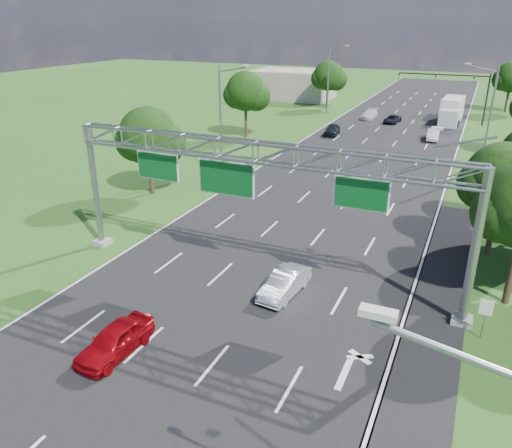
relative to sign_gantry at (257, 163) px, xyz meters
The scene contains 21 objects.
ground 19.28m from the sign_gantry, 91.05° to the left, with size 220.00×220.00×0.00m, color #275218.
road 19.28m from the sign_gantry, 91.05° to the left, with size 18.00×180.00×0.02m, color black.
road_flare 12.20m from the sign_gantry, 11.47° to the left, with size 3.00×30.00×0.02m, color black.
sign_gantry is the anchor object (origin of this frame).
regulatory_sign 13.25m from the sign_gantry, ahead, with size 0.60×0.08×2.10m.
traffic_signal 53.51m from the sign_gantry, 82.32° to the left, with size 12.21×0.24×7.00m.
streetlight_l_near 21.47m from the sign_gantry, 122.87° to the left, with size 2.97×0.22×10.16m.
streetlight_l_far 54.28m from the sign_gantry, 102.38° to the left, with size 2.97×0.22×10.16m.
streetlight_r_mid 30.10m from the sign_gantry, 68.60° to the left, with size 2.97×0.22×10.16m.
tree_verge_la 17.56m from the sign_gantry, 144.84° to the left, with size 5.76×4.80×7.40m.
tree_verge_lb 36.85m from the sign_gantry, 116.19° to the left, with size 5.76×4.80×8.06m.
tree_verge_lc 59.56m from the sign_gantry, 102.86° to the left, with size 5.76×4.80×7.62m.
tree_verge_re 67.48m from the sign_gantry, 78.24° to the left, with size 5.76×4.80×7.84m.
building_left 69.82m from the sign_gantry, 108.69° to the left, with size 14.00×10.00×5.00m, color gray.
red_coupe 11.32m from the sign_gantry, 107.77° to the right, with size 1.65×4.11×1.40m, color #98070D.
silver_sedan 6.66m from the sign_gantry, 25.78° to the right, with size 1.40×4.02×1.32m, color silver.
car_queue_a 52.20m from the sign_gantry, 95.35° to the left, with size 1.80×4.42×1.28m, color silver.
car_queue_b 50.08m from the sign_gantry, 91.30° to the left, with size 1.80×3.89×1.08m, color black.
car_queue_c 39.61m from the sign_gantry, 99.90° to the left, with size 1.63×4.04×1.38m, color black.
car_queue_d 41.79m from the sign_gantry, 82.57° to the left, with size 1.41×4.04×1.33m, color silver.
box_truck 54.23m from the sign_gantry, 83.22° to the left, with size 2.92×9.03×3.38m.
Camera 1 is at (10.82, -11.35, 14.07)m, focal length 35.00 mm.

